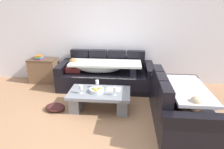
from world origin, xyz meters
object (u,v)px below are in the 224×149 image
(wine_glass_near_left, at_px, (81,88))
(side_cabinet, at_px, (44,70))
(crumpled_garment, at_px, (55,107))
(book_stack_on_cabinet, at_px, (39,57))
(fruit_bowl, at_px, (97,90))
(wine_glass_near_right, at_px, (115,90))
(couch_near_window, at_px, (180,106))
(coffee_table, at_px, (100,98))
(couch_along_wall, at_px, (105,75))
(wine_glass_far_back, at_px, (97,82))
(open_magazine, at_px, (113,89))

(wine_glass_near_left, bearing_deg, side_cabinet, 133.88)
(crumpled_garment, bearing_deg, book_stack_on_cabinet, 122.20)
(fruit_bowl, height_order, side_cabinet, side_cabinet)
(crumpled_garment, bearing_deg, wine_glass_near_right, -0.47)
(couch_near_window, relative_size, wine_glass_near_left, 10.26)
(wine_glass_near_right, bearing_deg, wine_glass_near_left, 177.69)
(coffee_table, relative_size, fruit_bowl, 4.29)
(couch_along_wall, relative_size, couch_near_window, 1.35)
(couch_along_wall, height_order, wine_glass_near_left, couch_along_wall)
(couch_along_wall, relative_size, wine_glass_far_back, 13.90)
(couch_along_wall, xyz_separation_m, open_magazine, (0.30, -0.97, 0.05))
(wine_glass_near_left, distance_m, side_cabinet, 1.99)
(book_stack_on_cabinet, bearing_deg, wine_glass_near_left, -44.55)
(couch_along_wall, bearing_deg, crumpled_garment, -124.61)
(fruit_bowl, relative_size, side_cabinet, 0.39)
(book_stack_on_cabinet, bearing_deg, fruit_bowl, -37.71)
(wine_glass_near_right, xyz_separation_m, wine_glass_far_back, (-0.38, 0.32, 0.00))
(wine_glass_near_right, bearing_deg, side_cabinet, 144.29)
(wine_glass_near_left, relative_size, wine_glass_far_back, 1.00)
(couch_along_wall, height_order, fruit_bowl, couch_along_wall)
(coffee_table, bearing_deg, couch_along_wall, 91.91)
(coffee_table, bearing_deg, couch_near_window, -13.82)
(wine_glass_near_right, bearing_deg, book_stack_on_cabinet, 145.31)
(open_magazine, bearing_deg, side_cabinet, 151.04)
(couch_along_wall, distance_m, crumpled_garment, 1.51)
(wine_glass_near_left, distance_m, crumpled_garment, 0.69)
(fruit_bowl, xyz_separation_m, side_cabinet, (-1.66, 1.34, -0.10))
(couch_along_wall, relative_size, wine_glass_near_left, 13.90)
(open_magazine, bearing_deg, book_stack_on_cabinet, 152.01)
(side_cabinet, bearing_deg, wine_glass_far_back, -34.63)
(couch_along_wall, bearing_deg, open_magazine, -72.89)
(wine_glass_near_right, bearing_deg, couch_along_wall, 105.92)
(open_magazine, height_order, side_cabinet, side_cabinet)
(book_stack_on_cabinet, xyz_separation_m, crumpled_garment, (0.91, -1.44, -0.63))
(wine_glass_near_right, height_order, wine_glass_far_back, same)
(coffee_table, height_order, open_magazine, open_magazine)
(side_cabinet, relative_size, book_stack_on_cabinet, 3.12)
(couch_near_window, xyz_separation_m, fruit_bowl, (-1.52, 0.33, 0.09))
(couch_near_window, distance_m, fruit_bowl, 1.56)
(coffee_table, height_order, wine_glass_near_right, wine_glass_near_right)
(coffee_table, xyz_separation_m, wine_glass_far_back, (-0.07, 0.18, 0.26))
(fruit_bowl, bearing_deg, wine_glass_near_right, -17.06)
(wine_glass_near_left, relative_size, book_stack_on_cabinet, 0.72)
(couch_along_wall, xyz_separation_m, book_stack_on_cabinet, (-1.75, 0.23, 0.35))
(coffee_table, distance_m, side_cabinet, 2.16)
(wine_glass_near_right, bearing_deg, open_magazine, 101.20)
(coffee_table, height_order, wine_glass_far_back, wine_glass_far_back)
(coffee_table, distance_m, book_stack_on_cabinet, 2.26)
(wine_glass_near_left, xyz_separation_m, crumpled_garment, (-0.54, -0.02, -0.44))
(open_magazine, bearing_deg, wine_glass_near_left, -156.89)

